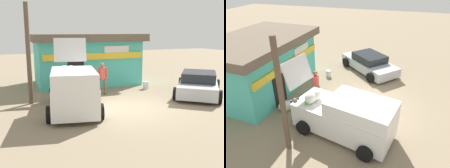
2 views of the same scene
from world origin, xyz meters
TOP-DOWN VIEW (x-y plane):
  - ground_plane at (0.00, 0.00)m, footprint 60.00×60.00m
  - storefront_bar at (-0.33, 5.94)m, footprint 6.81×4.50m
  - delivery_van at (-2.70, 0.34)m, footprint 2.77×4.77m
  - parked_sedan at (3.94, 0.56)m, footprint 4.20×4.36m
  - vendor_standing at (-0.55, 2.59)m, footprint 0.57×0.35m
  - customer_bending at (-2.45, 2.61)m, footprint 0.79×0.58m
  - unloaded_banana_pile at (-1.97, 3.61)m, footprint 0.89×0.95m
  - paint_bucket at (2.23, 2.93)m, footprint 0.31×0.31m
  - utility_pole at (-4.17, 2.23)m, footprint 0.20×0.20m

SIDE VIEW (x-z plane):
  - ground_plane at x=0.00m, z-range 0.00..0.00m
  - paint_bucket at x=2.23m, z-range 0.00..0.42m
  - unloaded_banana_pile at x=-1.97m, z-range -0.01..0.48m
  - parked_sedan at x=3.94m, z-range -0.03..1.19m
  - customer_bending at x=-2.45m, z-range 0.16..1.54m
  - delivery_van at x=-2.70m, z-range -0.55..2.38m
  - vendor_standing at x=-0.55m, z-range 0.13..1.79m
  - storefront_bar at x=-0.33m, z-range 0.05..3.13m
  - utility_pole at x=-4.17m, z-range 0.00..4.48m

